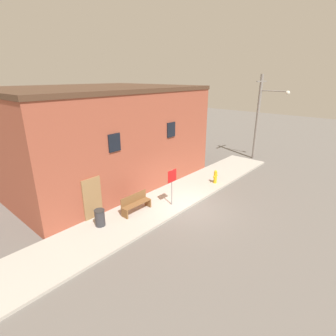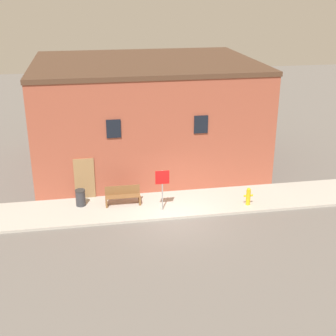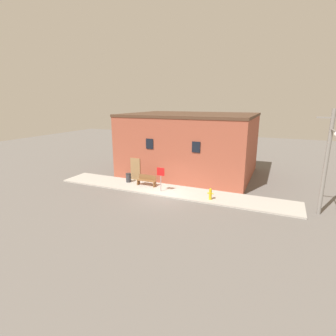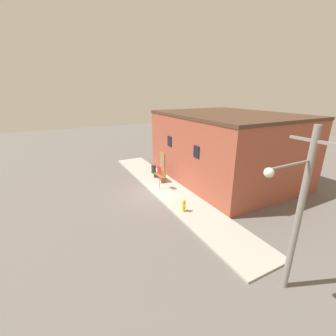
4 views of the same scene
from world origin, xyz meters
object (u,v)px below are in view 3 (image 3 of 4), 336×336
stop_sign (161,175)px  trash_bin (129,178)px  fire_hydrant (210,194)px  utility_pole (327,159)px  bench (147,180)px

stop_sign → trash_bin: bearing=163.0°
fire_hydrant → stop_sign: stop_sign is taller
fire_hydrant → stop_sign: size_ratio=0.44×
stop_sign → utility_pole: (11.42, 0.30, 2.24)m
fire_hydrant → bench: bench is taller
fire_hydrant → bench: 6.07m
stop_sign → trash_bin: size_ratio=2.47×
fire_hydrant → bench: (-5.98, 1.07, 0.02)m
stop_sign → utility_pole: 11.64m
bench → trash_bin: (-2.02, 0.24, -0.05)m
trash_bin → stop_sign: bearing=-17.0°
trash_bin → utility_pole: (15.23, -0.87, 3.23)m
stop_sign → bench: (-1.80, 0.92, -0.94)m
fire_hydrant → bench: bearing=169.8°
fire_hydrant → utility_pole: size_ratio=0.13×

